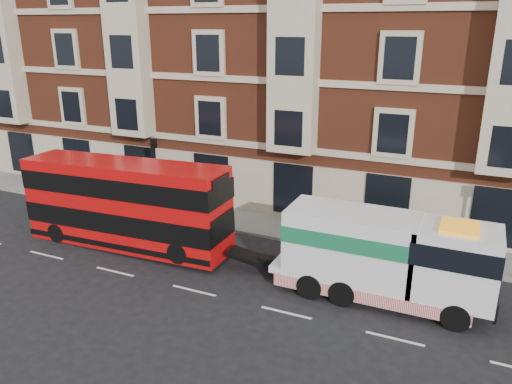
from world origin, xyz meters
TOP-DOWN VIEW (x-y plane):
  - ground at (0.00, 0.00)m, footprint 120.00×120.00m
  - sidewalk at (0.00, 7.50)m, footprint 90.00×3.00m
  - victorian_terrace at (0.50, 15.00)m, footprint 45.00×12.00m
  - lamp_post_west at (-6.00, 6.20)m, footprint 0.35×0.15m
  - double_decker_bus at (-5.14, 2.46)m, footprint 10.41×2.39m
  - tow_truck at (6.91, 2.46)m, footprint 8.33×2.46m
  - pedestrian at (-11.93, 6.15)m, footprint 0.74×0.62m

SIDE VIEW (x-z plane):
  - ground at x=0.00m, z-range 0.00..0.00m
  - sidewalk at x=0.00m, z-range 0.00..0.15m
  - pedestrian at x=-11.93m, z-range 0.15..1.88m
  - tow_truck at x=6.91m, z-range 0.11..3.58m
  - double_decker_bus at x=-5.14m, z-range 0.13..4.34m
  - lamp_post_west at x=-6.00m, z-range 0.50..4.85m
  - victorian_terrace at x=0.50m, z-range -0.13..20.27m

